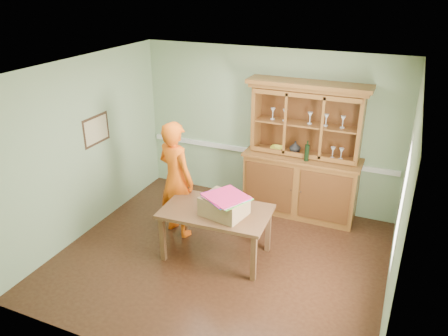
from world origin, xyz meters
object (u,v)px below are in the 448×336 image
at_px(dining_table, 216,215).
at_px(person, 176,179).
at_px(china_hutch, 302,170).
at_px(cardboard_box, 224,206).

bearing_deg(dining_table, person, 153.86).
bearing_deg(person, dining_table, 176.32).
distance_m(china_hutch, cardboard_box, 1.88).
bearing_deg(china_hutch, cardboard_box, -109.82).
relative_size(cardboard_box, person, 0.31).
relative_size(china_hutch, person, 1.23).
relative_size(china_hutch, cardboard_box, 3.97).
bearing_deg(person, china_hutch, -120.59).
relative_size(dining_table, cardboard_box, 2.71).
distance_m(china_hutch, dining_table, 1.88).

